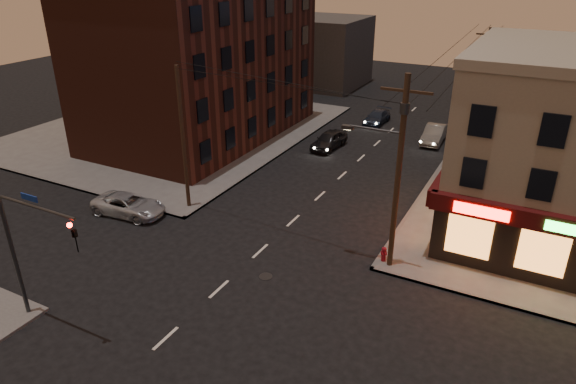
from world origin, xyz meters
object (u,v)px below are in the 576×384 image
Objects in this scene: sedan_far at (377,117)px; sedan_near at (329,140)px; sedan_mid at (434,134)px; suv_cross at (129,205)px; fire_hydrant at (384,253)px.

sedan_near is at bearing -96.96° from sedan_far.
sedan_mid is (7.49, 5.56, 0.01)m from sedan_near.
suv_cross reaches higher than fire_hydrant.
sedan_far is at bearing -21.99° from suv_cross.
sedan_mid is 20.59m from fire_hydrant.
sedan_far is (-6.16, 2.92, -0.14)m from sedan_mid.
suv_cross is 16.06m from fire_hydrant.
sedan_near is 1.03× the size of sedan_far.
sedan_far is (7.64, 25.40, -0.05)m from suv_cross.
sedan_mid is at bearing 41.40° from sedan_near.
sedan_far is at bearing 152.49° from sedan_mid.
sedan_near is 0.95× the size of sedan_mid.
sedan_near reaches higher than sedan_far.
fire_hydrant is (9.62, -14.92, -0.13)m from sedan_near.
sedan_near is at bearing -145.52° from sedan_mid.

